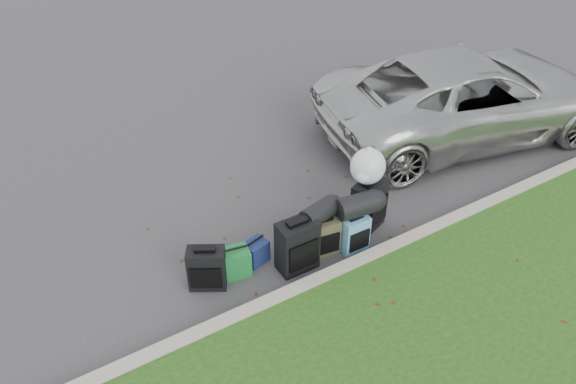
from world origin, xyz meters
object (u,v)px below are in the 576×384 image
suitcase_olive (324,236)px  suitcase_teal (354,234)px  tote_green (236,262)px  tote_navy (256,252)px  suitcase_large_black_right (368,205)px  suv (468,96)px  suitcase_large_black_left (297,246)px  suitcase_small_black (207,268)px

suitcase_olive → suitcase_teal: size_ratio=1.03×
tote_green → tote_navy: (0.31, 0.07, -0.03)m
suitcase_large_black_right → suitcase_teal: bearing=-167.9°
suitcase_large_black_right → tote_green: 1.95m
tote_navy → suitcase_olive: bearing=-34.3°
suv → suitcase_large_black_left: bearing=119.1°
suitcase_small_black → suitcase_large_black_left: 1.13m
suitcase_olive → suitcase_large_black_right: size_ratio=0.72×
suitcase_small_black → suitcase_large_black_left: (1.09, -0.29, 0.08)m
suitcase_large_black_left → tote_navy: bearing=138.2°
suv → tote_navy: bearing=113.4°
suitcase_olive → suitcase_large_black_left: bearing=-163.0°
suitcase_large_black_left → suitcase_olive: (0.44, 0.06, -0.09)m
suitcase_teal → tote_navy: size_ratio=1.64×
suitcase_small_black → suitcase_teal: size_ratio=1.09×
suitcase_teal → suv: bearing=23.9°
suitcase_teal → suitcase_large_black_right: suitcase_large_black_right is taller
suitcase_large_black_right → tote_navy: 1.65m
suitcase_olive → suitcase_teal: bearing=-14.3°
suitcase_olive → suitcase_teal: suitcase_olive is taller
suitcase_olive → suitcase_large_black_right: bearing=16.8°
tote_navy → suitcase_teal: bearing=-35.4°
suitcase_olive → tote_navy: size_ratio=1.69×
suv → suitcase_olive: bearing=120.1°
suitcase_teal → suitcase_olive: bearing=157.8°
suitcase_olive → tote_green: bearing=177.5°
tote_green → suitcase_large_black_right: bearing=6.5°
suv → suitcase_teal: 3.69m
suitcase_large_black_right → tote_navy: (-1.62, 0.18, -0.21)m
suitcase_small_black → tote_navy: (0.70, 0.07, -0.12)m
suitcase_small_black → tote_green: (0.39, 0.00, -0.09)m
suv → tote_green: 5.01m
tote_navy → suitcase_large_black_left: bearing=-57.2°
suitcase_large_black_left → tote_green: 0.78m
tote_green → tote_navy: 0.32m
suitcase_large_black_left → tote_navy: (-0.39, 0.36, -0.20)m
suitcase_olive → tote_navy: suitcase_olive is taller
suitcase_small_black → suitcase_teal: suitcase_small_black is taller
suitcase_large_black_left → suitcase_large_black_right: bearing=8.6°
suitcase_small_black → suitcase_olive: bearing=21.6°
suitcase_small_black → tote_navy: 0.71m
suitcase_teal → suitcase_large_black_right: (0.42, 0.27, 0.11)m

